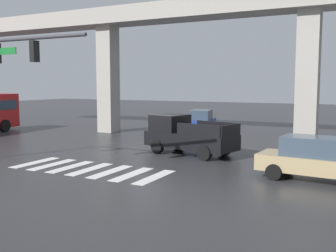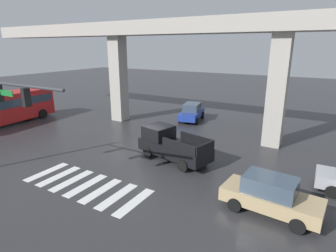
{
  "view_description": "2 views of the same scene",
  "coord_description": "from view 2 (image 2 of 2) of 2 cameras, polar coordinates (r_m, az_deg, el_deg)",
  "views": [
    {
      "loc": [
        11.02,
        -19.18,
        3.79
      ],
      "look_at": [
        1.53,
        -0.72,
        1.58
      ],
      "focal_mm": 42.4,
      "sensor_mm": 36.0,
      "label": 1
    },
    {
      "loc": [
        10.67,
        -14.64,
        7.31
      ],
      "look_at": [
        0.97,
        1.84,
        1.72
      ],
      "focal_mm": 29.29,
      "sensor_mm": 36.0,
      "label": 2
    }
  ],
  "objects": [
    {
      "name": "ground_plane",
      "position": [
        19.53,
        -5.22,
        -5.76
      ],
      "size": [
        120.0,
        120.0,
        0.0
      ],
      "primitive_type": "plane",
      "color": "#2D2D30"
    },
    {
      "name": "crosswalk_stripes",
      "position": [
        15.92,
        -16.69,
        -11.76
      ],
      "size": [
        7.15,
        2.8,
        0.01
      ],
      "color": "silver",
      "rests_on": "ground"
    },
    {
      "name": "elevated_overpass",
      "position": [
        23.68,
        3.89,
        18.17
      ],
      "size": [
        48.87,
        2.51,
        9.45
      ],
      "color": "#ADA89E",
      "rests_on": "ground"
    },
    {
      "name": "pickup_truck",
      "position": [
        18.27,
        0.61,
        -3.94
      ],
      "size": [
        5.4,
        3.03,
        2.08
      ],
      "color": "black",
      "rests_on": "ground"
    },
    {
      "name": "sedan_tan",
      "position": [
        13.55,
        20.51,
        -13.31
      ],
      "size": [
        4.43,
        2.24,
        1.72
      ],
      "color": "tan",
      "rests_on": "ground"
    },
    {
      "name": "sedan_blue",
      "position": [
        28.09,
        4.95,
        2.94
      ],
      "size": [
        2.58,
        4.56,
        1.72
      ],
      "color": "#1E3899",
      "rests_on": "ground"
    }
  ]
}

